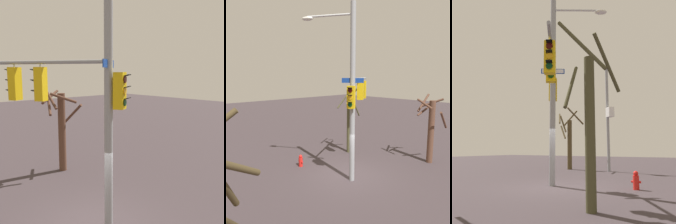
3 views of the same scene
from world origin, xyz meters
The scene contains 5 objects.
ground_plane centered at (0.00, 0.00, 0.00)m, with size 80.00×80.00×0.00m, color #3C3236.
main_signal_pole_assembly centered at (0.03, 0.29, 4.75)m, with size 2.80×5.21×8.92m.
fire_hydrant centered at (-2.94, -1.11, 0.34)m, with size 0.38×0.24×0.73m.
bare_tree_behind_pole centered at (2.07, 5.24, 2.25)m, with size 1.78×1.79×4.30m.
bare_tree_across_street centered at (-2.82, 2.98, 2.31)m, with size 1.41×1.25×5.03m.
Camera 2 is at (8.44, -8.76, 5.44)m, focal length 37.52 mm.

